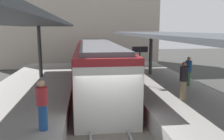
{
  "coord_description": "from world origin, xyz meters",
  "views": [
    {
      "loc": [
        -0.9,
        -8.12,
        4.16
      ],
      "look_at": [
        0.81,
        5.78,
        1.7
      ],
      "focal_mm": 37.08,
      "sensor_mm": 36.0,
      "label": 1
    }
  ],
  "objects_px": {
    "platform_sign": "(140,57)",
    "passenger_mid_platform": "(188,71)",
    "commuter_train": "(97,66)",
    "passenger_near_bench": "(42,105)",
    "passenger_far_end": "(184,80)"
  },
  "relations": [
    {
      "from": "platform_sign",
      "to": "passenger_mid_platform",
      "type": "distance_m",
      "value": 2.86
    },
    {
      "from": "commuter_train",
      "to": "passenger_mid_platform",
      "type": "bearing_deg",
      "value": -33.4
    },
    {
      "from": "commuter_train",
      "to": "passenger_near_bench",
      "type": "relative_size",
      "value": 8.93
    },
    {
      "from": "commuter_train",
      "to": "passenger_mid_platform",
      "type": "distance_m",
      "value": 5.94
    },
    {
      "from": "passenger_near_bench",
      "to": "passenger_far_end",
      "type": "xyz_separation_m",
      "value": [
        5.74,
        2.49,
        0.07
      ]
    },
    {
      "from": "passenger_mid_platform",
      "to": "passenger_far_end",
      "type": "relative_size",
      "value": 0.94
    },
    {
      "from": "passenger_far_end",
      "to": "commuter_train",
      "type": "bearing_deg",
      "value": 120.89
    },
    {
      "from": "passenger_mid_platform",
      "to": "passenger_far_end",
      "type": "bearing_deg",
      "value": -118.97
    },
    {
      "from": "commuter_train",
      "to": "platform_sign",
      "type": "xyz_separation_m",
      "value": [
        2.25,
        -2.79,
        0.9
      ]
    },
    {
      "from": "passenger_near_bench",
      "to": "commuter_train",
      "type": "bearing_deg",
      "value": 75.08
    },
    {
      "from": "commuter_train",
      "to": "passenger_far_end",
      "type": "bearing_deg",
      "value": -59.11
    },
    {
      "from": "platform_sign",
      "to": "passenger_far_end",
      "type": "xyz_separation_m",
      "value": [
        1.27,
        -3.08,
        -0.71
      ]
    },
    {
      "from": "platform_sign",
      "to": "passenger_near_bench",
      "type": "distance_m",
      "value": 7.19
    },
    {
      "from": "commuter_train",
      "to": "platform_sign",
      "type": "bearing_deg",
      "value": -51.14
    },
    {
      "from": "passenger_mid_platform",
      "to": "passenger_near_bench",
      "type": "bearing_deg",
      "value": -144.67
    }
  ]
}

